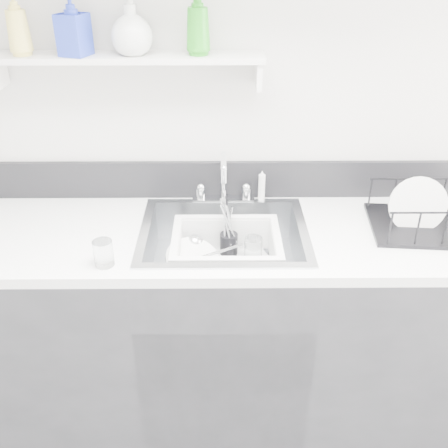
{
  "coord_description": "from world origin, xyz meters",
  "views": [
    {
      "loc": [
        -0.01,
        -0.54,
        1.93
      ],
      "look_at": [
        0.0,
        1.14,
        0.98
      ],
      "focal_mm": 42.0,
      "sensor_mm": 36.0,
      "label": 1
    }
  ],
  "objects_px": {
    "counter_run": "(224,325)",
    "dish_rack": "(431,210)",
    "sink": "(224,251)",
    "wash_tub": "(226,253)"
  },
  "relations": [
    {
      "from": "sink",
      "to": "wash_tub",
      "type": "bearing_deg",
      "value": -66.32
    },
    {
      "from": "counter_run",
      "to": "dish_rack",
      "type": "height_order",
      "value": "dish_rack"
    },
    {
      "from": "wash_tub",
      "to": "dish_rack",
      "type": "relative_size",
      "value": 0.94
    },
    {
      "from": "counter_run",
      "to": "sink",
      "type": "bearing_deg",
      "value": 0.0
    },
    {
      "from": "sink",
      "to": "wash_tub",
      "type": "height_order",
      "value": "sink"
    },
    {
      "from": "sink",
      "to": "dish_rack",
      "type": "bearing_deg",
      "value": 1.54
    },
    {
      "from": "counter_run",
      "to": "dish_rack",
      "type": "bearing_deg",
      "value": 1.54
    },
    {
      "from": "wash_tub",
      "to": "dish_rack",
      "type": "height_order",
      "value": "dish_rack"
    },
    {
      "from": "counter_run",
      "to": "dish_rack",
      "type": "relative_size",
      "value": 7.3
    },
    {
      "from": "counter_run",
      "to": "wash_tub",
      "type": "relative_size",
      "value": 7.76
    }
  ]
}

